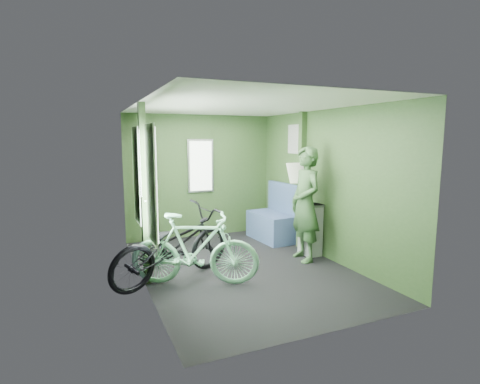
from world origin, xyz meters
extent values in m
plane|color=black|center=(0.00, 0.00, 0.00)|extent=(4.00, 4.00, 0.00)
cube|color=silver|center=(0.00, 0.00, 2.30)|extent=(2.80, 4.00, 0.02)
cube|color=#2A441F|center=(0.00, 2.00, 1.15)|extent=(2.80, 0.02, 2.30)
cube|color=#2A441F|center=(0.00, -2.00, 1.15)|extent=(2.80, 0.02, 2.30)
cube|color=#2A441F|center=(-1.40, 0.00, 1.15)|extent=(0.02, 4.00, 2.30)
cube|color=#2A441F|center=(1.40, 0.00, 1.15)|extent=(0.02, 4.00, 2.30)
cube|color=#2A441F|center=(-1.36, 0.00, 1.15)|extent=(0.08, 0.12, 2.30)
cube|color=silver|center=(-1.35, -0.55, 1.35)|extent=(0.02, 0.56, 1.34)
cube|color=silver|center=(-1.35, 0.55, 1.35)|extent=(0.02, 0.56, 1.34)
cube|color=white|center=(-1.34, -0.55, 1.88)|extent=(0.00, 0.12, 0.12)
cube|color=white|center=(-1.34, 0.55, 1.88)|extent=(0.00, 0.12, 0.12)
cylinder|color=silver|center=(-1.29, 0.00, 1.10)|extent=(0.03, 0.40, 0.03)
cube|color=#2A441F|center=(1.35, 0.60, 1.15)|extent=(0.10, 0.10, 2.30)
cube|color=white|center=(1.38, 0.90, 1.85)|extent=(0.02, 0.40, 0.50)
cube|color=silver|center=(0.00, 1.96, 1.35)|extent=(0.50, 0.02, 1.00)
imported|color=black|center=(-1.02, -0.10, 0.00)|extent=(2.01, 1.46, 1.06)
imported|color=#80CD9E|center=(-0.83, -0.38, 0.00)|extent=(1.73, 1.24, 1.04)
imported|color=#32522D|center=(1.03, -0.03, 0.87)|extent=(0.46, 0.66, 1.74)
cube|color=silver|center=(1.05, 0.27, 1.32)|extent=(0.30, 0.20, 0.32)
cube|color=gray|center=(1.26, 0.17, 0.42)|extent=(0.25, 0.34, 0.84)
cube|color=navy|center=(1.12, 1.21, 0.25)|extent=(0.62, 1.03, 0.50)
cube|color=navy|center=(1.36, 1.21, 0.77)|extent=(0.13, 0.99, 0.55)
camera|label=1|loc=(-2.10, -4.77, 1.85)|focal=28.00mm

